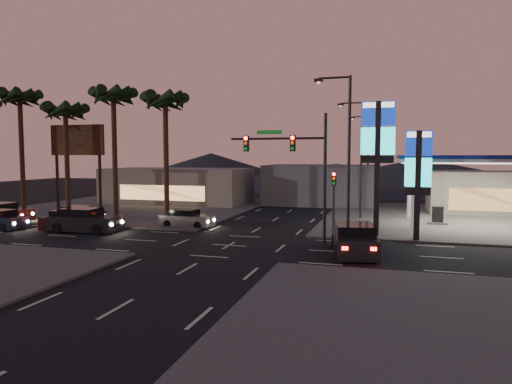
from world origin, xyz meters
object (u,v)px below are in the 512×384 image
(car_lane_a_mid, at_px, (73,221))
(pylon_sign_short, at_px, (418,168))
(suv_station, at_px, (354,240))
(car_lane_b_mid, at_px, (79,215))
(gas_station, at_px, (482,160))
(pylon_sign_tall, at_px, (378,141))
(car_lane_a_front, at_px, (84,221))
(car_lane_b_front, at_px, (187,219))
(car_lane_a_rear, at_px, (0,220))
(traffic_signal_mast, at_px, (297,159))
(car_lane_b_rear, at_px, (1,213))

(car_lane_a_mid, bearing_deg, pylon_sign_short, 5.87)
(pylon_sign_short, bearing_deg, suv_station, -125.77)
(suv_station, bearing_deg, car_lane_b_mid, 164.43)
(gas_station, height_order, suv_station, gas_station)
(pylon_sign_tall, bearing_deg, car_lane_a_front, -170.01)
(pylon_sign_tall, relative_size, car_lane_b_mid, 2.20)
(car_lane_b_mid, bearing_deg, car_lane_b_front, 0.77)
(suv_station, bearing_deg, car_lane_a_rear, 176.22)
(car_lane_a_rear, bearing_deg, car_lane_b_mid, 52.63)
(gas_station, xyz_separation_m, pylon_sign_tall, (-7.50, -6.50, 1.31))
(traffic_signal_mast, distance_m, car_lane_b_mid, 19.78)
(traffic_signal_mast, relative_size, car_lane_a_mid, 1.68)
(suv_station, bearing_deg, car_lane_b_rear, 170.93)
(gas_station, distance_m, suv_station, 15.65)
(traffic_signal_mast, height_order, car_lane_b_front, traffic_signal_mast)
(car_lane_a_front, distance_m, car_lane_a_rear, 6.93)
(car_lane_b_mid, bearing_deg, car_lane_a_rear, -127.37)
(gas_station, xyz_separation_m, suv_station, (-8.53, -12.40, -4.28))
(car_lane_a_mid, xyz_separation_m, car_lane_a_rear, (-5.86, -0.74, -0.04))
(traffic_signal_mast, distance_m, car_lane_a_mid, 17.07)
(pylon_sign_short, xyz_separation_m, car_lane_b_mid, (-26.08, 1.38, -4.04))
(pylon_sign_tall, height_order, car_lane_b_mid, pylon_sign_tall)
(gas_station, height_order, car_lane_a_mid, gas_station)
(car_lane_a_rear, relative_size, suv_station, 0.82)
(suv_station, bearing_deg, car_lane_a_front, 173.00)
(suv_station, bearing_deg, gas_station, 55.48)
(pylon_sign_tall, xyz_separation_m, suv_station, (-1.03, -5.90, -5.60))
(pylon_sign_short, relative_size, car_lane_b_rear, 1.41)
(gas_station, distance_m, pylon_sign_tall, 10.01)
(traffic_signal_mast, relative_size, suv_station, 1.48)
(gas_station, xyz_separation_m, car_lane_b_rear, (-37.35, -7.80, -4.35))
(car_lane_b_mid, distance_m, suv_station, 23.41)
(pylon_sign_short, distance_m, suv_station, 7.17)
(gas_station, distance_m, car_lane_a_mid, 30.69)
(car_lane_b_front, relative_size, car_lane_b_rear, 0.84)
(car_lane_a_rear, xyz_separation_m, car_lane_b_mid, (3.48, 4.56, -0.04))
(gas_station, bearing_deg, pylon_sign_tall, -139.09)
(car_lane_a_mid, bearing_deg, car_lane_b_front, 28.94)
(pylon_sign_tall, xyz_separation_m, car_lane_a_mid, (-21.20, -3.44, -5.70))
(pylon_sign_tall, xyz_separation_m, car_lane_a_front, (-20.17, -3.55, -5.61))
(car_lane_b_rear, bearing_deg, car_lane_b_front, 6.55)
(gas_station, distance_m, traffic_signal_mast, 15.82)
(car_lane_a_rear, xyz_separation_m, car_lane_b_front, (13.00, 4.69, -0.03))
(pylon_sign_short, relative_size, car_lane_b_front, 1.67)
(pylon_sign_tall, bearing_deg, pylon_sign_short, -21.80)
(car_lane_a_front, relative_size, car_lane_a_mid, 1.10)
(traffic_signal_mast, distance_m, car_lane_b_rear, 25.60)
(pylon_sign_tall, distance_m, car_lane_b_front, 15.21)
(car_lane_a_front, distance_m, car_lane_a_mid, 1.05)
(gas_station, bearing_deg, car_lane_a_rear, -162.83)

